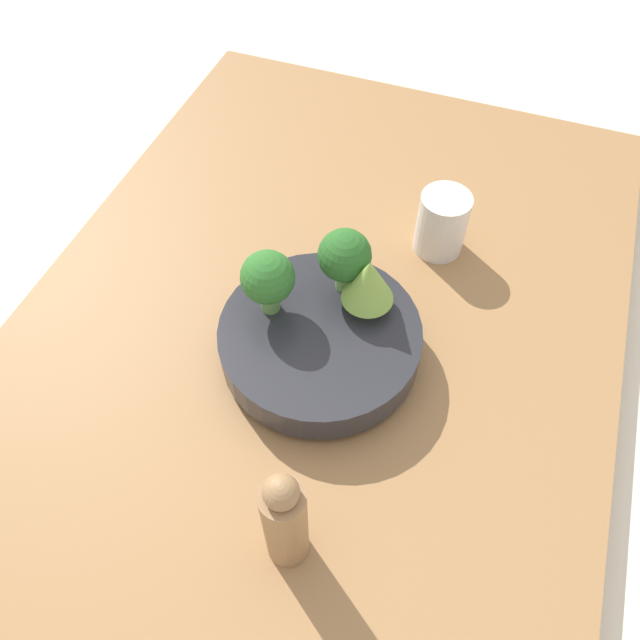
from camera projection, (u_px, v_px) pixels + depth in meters
ground_plane at (313, 348)px, 0.89m from camera, size 6.00×6.00×0.00m
table at (313, 339)px, 0.87m from camera, size 1.19×0.81×0.04m
bowl at (320, 340)px, 0.80m from camera, size 0.26×0.26×0.06m
broccoli_floret_left at (345, 256)px, 0.78m from camera, size 0.07×0.07×0.10m
broccoli_floret_front at (268, 279)px, 0.76m from camera, size 0.07×0.07×0.09m
romanesco_piece_far at (369, 282)px, 0.76m from camera, size 0.07×0.07×0.09m
cup at (442, 223)px, 0.91m from camera, size 0.07×0.07×0.10m
pepper_mill at (285, 521)px, 0.61m from camera, size 0.05×0.05×0.18m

